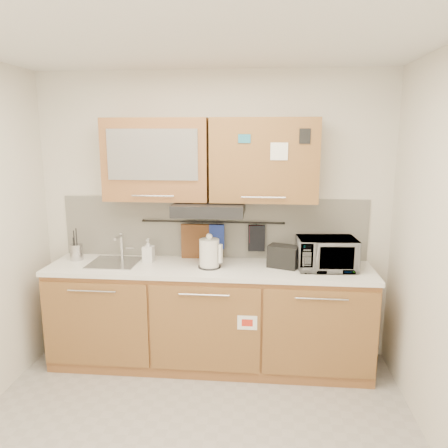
# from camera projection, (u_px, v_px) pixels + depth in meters

# --- Properties ---
(ceiling) EXTENTS (3.20, 3.20, 0.00)m
(ceiling) POSITION_uv_depth(u_px,v_px,m) (178.00, 26.00, 2.29)
(ceiling) COLOR white
(ceiling) RESTS_ON wall_back
(wall_back) EXTENTS (3.20, 0.00, 3.20)m
(wall_back) POSITION_uv_depth(u_px,v_px,m) (213.00, 217.00, 4.02)
(wall_back) COLOR silver
(wall_back) RESTS_ON ground
(base_cabinet) EXTENTS (2.80, 0.64, 0.88)m
(base_cabinet) POSITION_uv_depth(u_px,v_px,m) (209.00, 321.00, 3.90)
(base_cabinet) COLOR brown
(base_cabinet) RESTS_ON floor
(countertop) EXTENTS (2.82, 0.62, 0.04)m
(countertop) POSITION_uv_depth(u_px,v_px,m) (209.00, 268.00, 3.80)
(countertop) COLOR white
(countertop) RESTS_ON base_cabinet
(backsplash) EXTENTS (2.80, 0.02, 0.56)m
(backsplash) POSITION_uv_depth(u_px,v_px,m) (213.00, 228.00, 4.03)
(backsplash) COLOR silver
(backsplash) RESTS_ON countertop
(upper_cabinets) EXTENTS (1.82, 0.37, 0.70)m
(upper_cabinets) POSITION_uv_depth(u_px,v_px,m) (210.00, 160.00, 3.74)
(upper_cabinets) COLOR brown
(upper_cabinets) RESTS_ON wall_back
(range_hood) EXTENTS (0.60, 0.46, 0.10)m
(range_hood) POSITION_uv_depth(u_px,v_px,m) (209.00, 208.00, 3.75)
(range_hood) COLOR black
(range_hood) RESTS_ON upper_cabinets
(sink) EXTENTS (0.42, 0.40, 0.26)m
(sink) POSITION_uv_depth(u_px,v_px,m) (115.00, 262.00, 3.89)
(sink) COLOR silver
(sink) RESTS_ON countertop
(utensil_rail) EXTENTS (1.30, 0.02, 0.02)m
(utensil_rail) POSITION_uv_depth(u_px,v_px,m) (212.00, 222.00, 3.98)
(utensil_rail) COLOR black
(utensil_rail) RESTS_ON backsplash
(utensil_crock) EXTENTS (0.12, 0.12, 0.29)m
(utensil_crock) POSITION_uv_depth(u_px,v_px,m) (77.00, 252.00, 3.97)
(utensil_crock) COLOR #B4B4B8
(utensil_crock) RESTS_ON countertop
(kettle) EXTENTS (0.23, 0.22, 0.30)m
(kettle) POSITION_uv_depth(u_px,v_px,m) (210.00, 254.00, 3.73)
(kettle) COLOR silver
(kettle) RESTS_ON countertop
(toaster) EXTENTS (0.29, 0.23, 0.19)m
(toaster) POSITION_uv_depth(u_px,v_px,m) (283.00, 256.00, 3.74)
(toaster) COLOR black
(toaster) RESTS_ON countertop
(microwave) EXTENTS (0.51, 0.37, 0.27)m
(microwave) POSITION_uv_depth(u_px,v_px,m) (326.00, 254.00, 3.69)
(microwave) COLOR #999999
(microwave) RESTS_ON countertop
(soap_bottle) EXTENTS (0.10, 0.10, 0.21)m
(soap_bottle) POSITION_uv_depth(u_px,v_px,m) (148.00, 250.00, 3.91)
(soap_bottle) COLOR #999999
(soap_bottle) RESTS_ON countertop
(cutting_board) EXTENTS (0.39, 0.04, 0.47)m
(cutting_board) POSITION_uv_depth(u_px,v_px,m) (202.00, 250.00, 4.02)
(cutting_board) COLOR brown
(cutting_board) RESTS_ON utensil_rail
(oven_mitt) EXTENTS (0.14, 0.03, 0.23)m
(oven_mitt) POSITION_uv_depth(u_px,v_px,m) (217.00, 237.00, 3.98)
(oven_mitt) COLOR #21369A
(oven_mitt) RESTS_ON utensil_rail
(dark_pouch) EXTENTS (0.15, 0.05, 0.24)m
(dark_pouch) POSITION_uv_depth(u_px,v_px,m) (256.00, 238.00, 3.95)
(dark_pouch) COLOR black
(dark_pouch) RESTS_ON utensil_rail
(pot_holder) EXTENTS (0.13, 0.05, 0.16)m
(pot_holder) POSITION_uv_depth(u_px,v_px,m) (256.00, 234.00, 3.95)
(pot_holder) COLOR #A91624
(pot_holder) RESTS_ON utensil_rail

